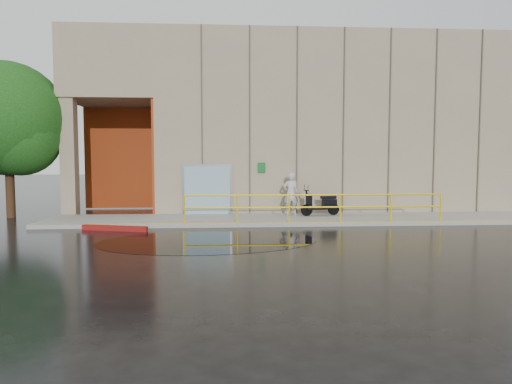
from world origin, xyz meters
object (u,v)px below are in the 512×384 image
(tree_near, at_px, (11,123))
(scooter, at_px, (321,198))
(person, at_px, (291,194))
(red_curb, at_px, (115,228))

(tree_near, bearing_deg, scooter, -5.52)
(person, bearing_deg, scooter, 165.33)
(scooter, xyz_separation_m, red_curb, (-7.70, -2.58, -0.79))
(person, height_order, scooter, person)
(scooter, distance_m, tree_near, 13.19)
(scooter, xyz_separation_m, tree_near, (-12.77, 1.23, 3.06))
(person, height_order, tree_near, tree_near)
(person, xyz_separation_m, tree_near, (-11.56, 1.07, 2.91))
(scooter, height_order, red_curb, scooter)
(red_curb, bearing_deg, person, 22.94)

